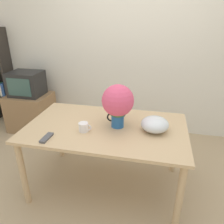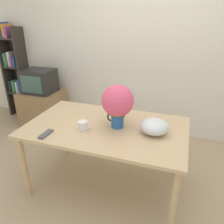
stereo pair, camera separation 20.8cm
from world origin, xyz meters
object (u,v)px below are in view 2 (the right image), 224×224
(flower_vase, at_px, (118,103))
(tv_set, at_px, (39,81))
(coffee_mug, at_px, (83,126))
(white_bowl, at_px, (154,126))

(flower_vase, height_order, tv_set, flower_vase)
(coffee_mug, bearing_deg, flower_vase, 29.21)
(tv_set, bearing_deg, white_bowl, -27.27)
(coffee_mug, relative_size, white_bowl, 0.48)
(flower_vase, bearing_deg, white_bowl, -2.43)
(white_bowl, bearing_deg, flower_vase, 177.57)
(flower_vase, relative_size, coffee_mug, 3.40)
(white_bowl, relative_size, tv_set, 0.54)
(flower_vase, xyz_separation_m, coffee_mug, (-0.29, -0.16, -0.20))
(white_bowl, height_order, tv_set, tv_set)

